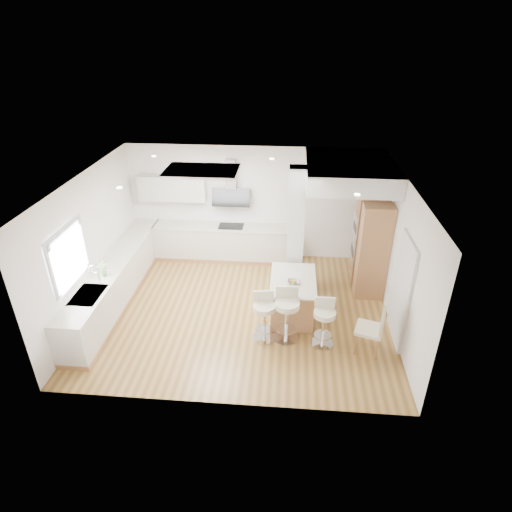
# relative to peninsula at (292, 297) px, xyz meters

# --- Properties ---
(ground) EXTENTS (6.00, 6.00, 0.00)m
(ground) POSITION_rel_peninsula_xyz_m (-1.03, 0.03, -0.41)
(ground) COLOR #9F753B
(ground) RESTS_ON ground
(ceiling) EXTENTS (6.00, 5.00, 0.02)m
(ceiling) POSITION_rel_peninsula_xyz_m (-1.03, 0.03, -0.41)
(ceiling) COLOR white
(ceiling) RESTS_ON ground
(wall_back) EXTENTS (6.00, 0.04, 2.80)m
(wall_back) POSITION_rel_peninsula_xyz_m (-1.03, 2.53, 0.99)
(wall_back) COLOR white
(wall_back) RESTS_ON ground
(wall_left) EXTENTS (0.04, 5.00, 2.80)m
(wall_left) POSITION_rel_peninsula_xyz_m (-4.03, 0.03, 0.99)
(wall_left) COLOR white
(wall_left) RESTS_ON ground
(wall_right) EXTENTS (0.04, 5.00, 2.80)m
(wall_right) POSITION_rel_peninsula_xyz_m (1.97, 0.03, 0.99)
(wall_right) COLOR white
(wall_right) RESTS_ON ground
(skylight) EXTENTS (4.10, 2.10, 0.06)m
(skylight) POSITION_rel_peninsula_xyz_m (-1.82, 0.63, 2.36)
(skylight) COLOR silver
(skylight) RESTS_ON ground
(window_left) EXTENTS (0.06, 1.28, 1.07)m
(window_left) POSITION_rel_peninsula_xyz_m (-3.99, -0.87, 1.28)
(window_left) COLOR silver
(window_left) RESTS_ON ground
(doorway_right) EXTENTS (0.05, 1.00, 2.10)m
(doorway_right) POSITION_rel_peninsula_xyz_m (1.94, -0.57, 0.59)
(doorway_right) COLOR #4C433B
(doorway_right) RESTS_ON ground
(counter_left) EXTENTS (0.63, 4.50, 1.35)m
(counter_left) POSITION_rel_peninsula_xyz_m (-3.73, 0.26, 0.05)
(counter_left) COLOR #AF794B
(counter_left) RESTS_ON ground
(counter_back) EXTENTS (3.62, 0.63, 2.50)m
(counter_back) POSITION_rel_peninsula_xyz_m (-1.95, 2.25, 0.28)
(counter_back) COLOR #AF794B
(counter_back) RESTS_ON ground
(pillar) EXTENTS (0.35, 0.35, 2.80)m
(pillar) POSITION_rel_peninsula_xyz_m (0.02, 0.98, 0.99)
(pillar) COLOR silver
(pillar) RESTS_ON ground
(soffit) EXTENTS (1.78, 2.20, 0.40)m
(soffit) POSITION_rel_peninsula_xyz_m (1.07, 1.43, 2.19)
(soffit) COLOR white
(soffit) RESTS_ON ground
(oven_column) EXTENTS (0.63, 1.21, 2.10)m
(oven_column) POSITION_rel_peninsula_xyz_m (1.64, 1.26, 0.64)
(oven_column) COLOR #AF794B
(oven_column) RESTS_ON ground
(peninsula) EXTENTS (0.90, 1.35, 0.88)m
(peninsula) POSITION_rel_peninsula_xyz_m (0.00, 0.00, 0.00)
(peninsula) COLOR #AF794B
(peninsula) RESTS_ON ground
(bar_stool_a) EXTENTS (0.49, 0.49, 0.97)m
(bar_stool_a) POSITION_rel_peninsula_xyz_m (-0.52, -0.82, 0.13)
(bar_stool_a) COLOR silver
(bar_stool_a) RESTS_ON ground
(bar_stool_b) EXTENTS (0.50, 0.50, 1.06)m
(bar_stool_b) POSITION_rel_peninsula_xyz_m (-0.10, -0.79, 0.18)
(bar_stool_b) COLOR silver
(bar_stool_b) RESTS_ON ground
(bar_stool_c) EXTENTS (0.42, 0.42, 0.94)m
(bar_stool_c) POSITION_rel_peninsula_xyz_m (0.57, -0.89, 0.11)
(bar_stool_c) COLOR silver
(bar_stool_c) RESTS_ON ground
(dining_chair) EXTENTS (0.57, 0.57, 1.19)m
(dining_chair) POSITION_rel_peninsula_xyz_m (1.46, -1.05, 0.22)
(dining_chair) COLOR beige
(dining_chair) RESTS_ON ground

